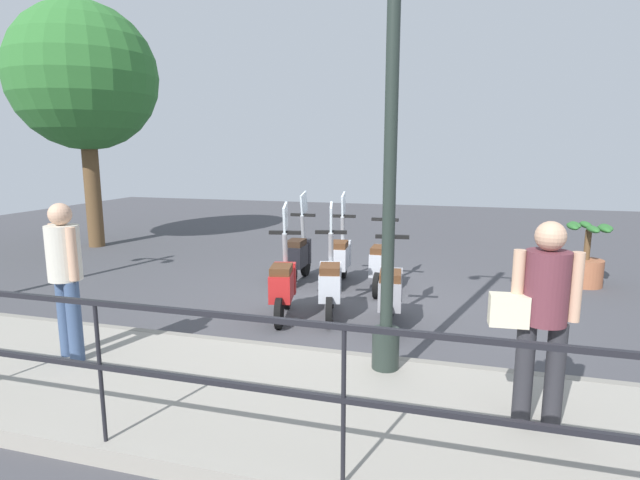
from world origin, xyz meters
TOP-DOWN VIEW (x-y plane):
  - ground_plane at (0.00, 0.00)m, footprint 28.00×28.00m
  - promenade_walkway at (-3.15, 0.00)m, footprint 2.20×20.00m
  - fence_railing at (-4.20, -0.00)m, footprint 0.04×16.03m
  - lamp_post_near at (-2.40, -0.89)m, footprint 0.26×0.90m
  - pedestrian_with_bag at (-3.11, -2.14)m, footprint 0.34×0.64m
  - pedestrian_distant at (-3.03, 2.22)m, footprint 0.43×0.45m
  - tree_large at (2.78, 6.73)m, footprint 3.24×3.24m
  - potted_palm at (2.04, -3.59)m, footprint 1.06×0.66m
  - scooter_near_0 at (-0.81, -0.72)m, footprint 1.23×0.44m
  - scooter_near_1 at (-0.67, 0.11)m, footprint 1.22×0.50m
  - scooter_near_2 at (-0.88, 0.71)m, footprint 1.22×0.50m
  - scooter_far_0 at (0.80, -0.36)m, footprint 1.23×0.44m
  - scooter_far_1 at (1.03, 0.38)m, footprint 1.23×0.44m
  - scooter_far_2 at (0.99, 1.11)m, footprint 1.23×0.44m

SIDE VIEW (x-z plane):
  - ground_plane at x=0.00m, z-range 0.00..0.00m
  - promenade_walkway at x=-3.15m, z-range 0.00..0.15m
  - potted_palm at x=2.04m, z-range -0.08..0.97m
  - scooter_near_0 at x=-0.81m, z-range -0.29..1.25m
  - scooter_near_1 at x=-0.67m, z-range -0.29..1.25m
  - scooter_near_2 at x=-0.88m, z-range -0.29..1.25m
  - scooter_far_0 at x=0.80m, z-range -0.29..1.25m
  - scooter_far_1 at x=1.03m, z-range -0.29..1.25m
  - scooter_far_2 at x=0.99m, z-range -0.29..1.25m
  - fence_railing at x=-4.20m, z-range 0.38..1.44m
  - pedestrian_with_bag at x=-3.11m, z-range 0.28..1.87m
  - pedestrian_distant at x=-3.03m, z-range 0.28..1.87m
  - lamp_post_near at x=-2.40m, z-range -0.10..4.45m
  - tree_large at x=2.78m, z-range 1.10..6.58m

